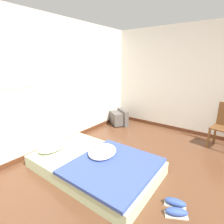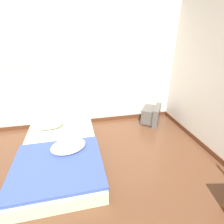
% 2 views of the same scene
% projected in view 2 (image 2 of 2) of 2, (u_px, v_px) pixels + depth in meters
% --- Properties ---
extents(wall_back, '(8.04, 0.08, 2.60)m').
position_uv_depth(wall_back, '(46.00, 70.00, 3.56)').
color(wall_back, silver).
rests_on(wall_back, ground_plane).
extents(mattress_bed, '(1.30, 2.05, 0.35)m').
position_uv_depth(mattress_bed, '(60.00, 154.00, 2.93)').
color(mattress_bed, beige).
rests_on(mattress_bed, ground_plane).
extents(crt_tv, '(0.61, 0.64, 0.43)m').
position_uv_depth(crt_tv, '(152.00, 115.00, 4.14)').
color(crt_tv, '#56514C').
rests_on(crt_tv, ground_plane).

